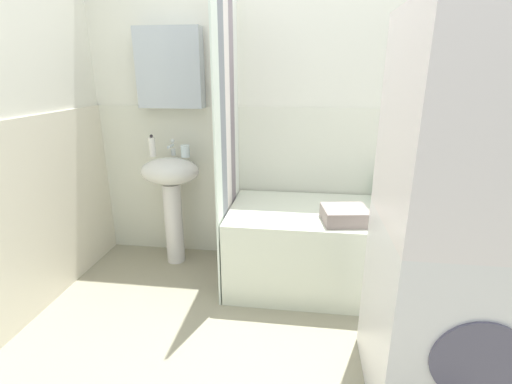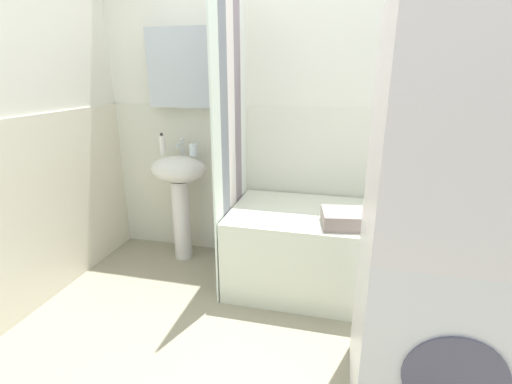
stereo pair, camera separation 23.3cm
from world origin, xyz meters
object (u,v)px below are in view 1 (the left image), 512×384
towel_folded (345,215)px  toothbrush_cup (185,151)px  conditioner_bottle (380,186)px  soap_dispenser (152,147)px  shampoo_bottle (417,190)px  lotion_bottle (402,188)px  bathtub (331,248)px  washer_dryer_stack (461,228)px  sink (171,187)px

towel_folded → toothbrush_cup: bearing=159.6°
conditioner_bottle → towel_folded: 0.58m
soap_dispenser → shampoo_bottle: soap_dispenser is taller
toothbrush_cup → lotion_bottle: toothbrush_cup is taller
bathtub → washer_dryer_stack: size_ratio=0.84×
soap_dispenser → conditioner_bottle: soap_dispenser is taller
toothbrush_cup → bathtub: toothbrush_cup is taller
soap_dispenser → towel_folded: 1.49m
conditioner_bottle → soap_dispenser: bearing=-177.1°
sink → shampoo_bottle: (1.81, 0.12, 0.02)m
soap_dispenser → towel_folded: bearing=-16.4°
sink → towel_folded: sink is taller
sink → shampoo_bottle: size_ratio=5.02×
shampoo_bottle → conditioner_bottle: 0.26m
toothbrush_cup → shampoo_bottle: toothbrush_cup is taller
toothbrush_cup → conditioner_bottle: 1.46m
toothbrush_cup → shampoo_bottle: size_ratio=0.53×
soap_dispenser → bathtub: bearing=-9.1°
bathtub → lotion_bottle: bearing=30.1°
toothbrush_cup → bathtub: 1.27m
soap_dispenser → lotion_bottle: 1.86m
toothbrush_cup → conditioner_bottle: bearing=2.8°
lotion_bottle → towel_folded: (-0.45, -0.49, -0.04)m
sink → soap_dispenser: 0.33m
shampoo_bottle → conditioner_bottle: conditioner_bottle is taller
bathtub → towel_folded: 0.38m
soap_dispenser → lotion_bottle: size_ratio=0.86×
sink → conditioner_bottle: bearing=4.5°
shampoo_bottle → lotion_bottle: bearing=-179.1°
soap_dispenser → sink: bearing=-15.6°
bathtub → washer_dryer_stack: washer_dryer_stack is taller
toothbrush_cup → towel_folded: toothbrush_cup is taller
bathtub → conditioner_bottle: 0.59m
towel_folded → washer_dryer_stack: washer_dryer_stack is taller
sink → soap_dispenser: bearing=164.4°
sink → conditioner_bottle: sink is taller
bathtub → washer_dryer_stack: 1.14m
towel_folded → soap_dispenser: bearing=163.6°
towel_folded → bathtub: bearing=105.0°
soap_dispenser → washer_dryer_stack: (1.77, -1.11, -0.07)m
towel_folded → washer_dryer_stack: (0.38, -0.70, 0.24)m
sink → washer_dryer_stack: (1.63, -1.07, 0.22)m
shampoo_bottle → towel_folded: (-0.55, -0.49, -0.03)m
toothbrush_cup → lotion_bottle: (1.59, 0.06, -0.24)m
lotion_bottle → bathtub: bearing=-149.9°
toothbrush_cup → lotion_bottle: 1.61m
sink → toothbrush_cup: 0.30m
soap_dispenser → toothbrush_cup: 0.25m
soap_dispenser → washer_dryer_stack: 2.09m
toothbrush_cup → towel_folded: (1.14, -0.43, -0.28)m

